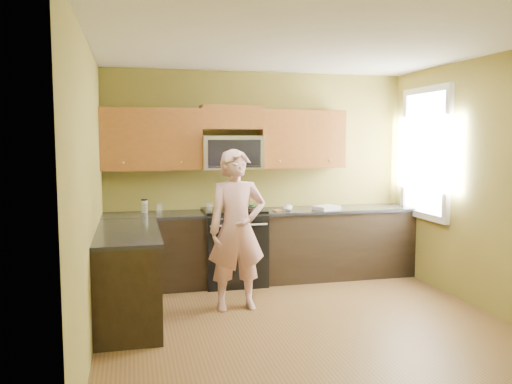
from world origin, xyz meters
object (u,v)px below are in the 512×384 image
object	(u,v)px
frying_pan	(247,212)
travel_mug	(145,213)
stove	(234,246)
butter_tub	(250,211)
microwave	(232,169)
woman	(237,230)

from	to	relation	value
frying_pan	travel_mug	size ratio (longest dim) A/B	2.34
travel_mug	stove	bearing A→B (deg)	-7.90
stove	butter_tub	bearing A→B (deg)	10.44
stove	frying_pan	distance (m)	0.55
microwave	travel_mug	size ratio (longest dim) A/B	4.39
butter_tub	stove	bearing A→B (deg)	-169.56
woman	frying_pan	world-z (taller)	woman
microwave	frying_pan	size ratio (longest dim) A/B	1.87
travel_mug	butter_tub	bearing A→B (deg)	-4.78
stove	frying_pan	world-z (taller)	frying_pan
stove	butter_tub	distance (m)	0.50
frying_pan	travel_mug	world-z (taller)	travel_mug
stove	woman	distance (m)	1.07
butter_tub	travel_mug	size ratio (longest dim) A/B	0.69
butter_tub	microwave	bearing A→B (deg)	159.52
butter_tub	travel_mug	bearing A→B (deg)	175.22
microwave	travel_mug	xyz separation A→B (m)	(-1.09, 0.03, -0.53)
microwave	butter_tub	world-z (taller)	microwave
stove	frying_pan	size ratio (longest dim) A/B	2.34
woman	frying_pan	xyz separation A→B (m)	(0.27, 0.73, 0.09)
butter_tub	frying_pan	bearing A→B (deg)	-110.32
woman	frying_pan	distance (m)	0.78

